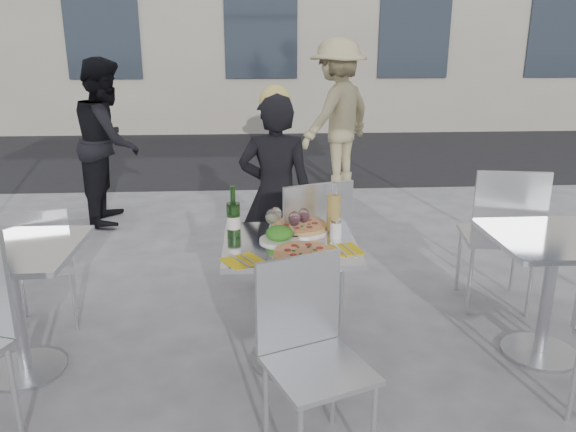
{
  "coord_description": "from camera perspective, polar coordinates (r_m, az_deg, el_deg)",
  "views": [
    {
      "loc": [
        -0.19,
        -2.87,
        1.79
      ],
      "look_at": [
        0.0,
        0.15,
        0.85
      ],
      "focal_mm": 35.0,
      "sensor_mm": 36.0,
      "label": 1
    }
  ],
  "objects": [
    {
      "name": "pedestrian_b",
      "position": [
        7.03,
        5.02,
        10.14
      ],
      "size": [
        1.32,
        1.33,
        1.85
      ],
      "primitive_type": "imported",
      "rotation": [
        0.0,
        0.0,
        3.94
      ],
      "color": "tan",
      "rests_on": "ground"
    },
    {
      "name": "street_asphalt",
      "position": [
        9.54,
        -2.4,
        6.47
      ],
      "size": [
        24.0,
        5.0,
        0.0
      ],
      "primitive_type": "cube",
      "color": "black",
      "rests_on": "ground"
    },
    {
      "name": "woman_diner",
      "position": [
        4.05,
        -1.26,
        2.12
      ],
      "size": [
        0.58,
        0.43,
        1.46
      ],
      "primitive_type": "imported",
      "rotation": [
        0.0,
        0.0,
        2.99
      ],
      "color": "black",
      "rests_on": "ground"
    },
    {
      "name": "side_table_left",
      "position": [
        3.39,
        -26.18,
        -6.25
      ],
      "size": [
        0.72,
        0.72,
        0.75
      ],
      "color": "#B7BABF",
      "rests_on": "ground"
    },
    {
      "name": "wineglass_red_b",
      "position": [
        3.13,
        1.59,
        -0.05
      ],
      "size": [
        0.07,
        0.07,
        0.16
      ],
      "color": "white",
      "rests_on": "main_table"
    },
    {
      "name": "side_chair_lfar",
      "position": [
        3.85,
        -23.77,
        -3.99
      ],
      "size": [
        0.47,
        0.48,
        0.83
      ],
      "rotation": [
        0.0,
        0.0,
        3.42
      ],
      "color": "silver",
      "rests_on": "ground"
    },
    {
      "name": "pedestrian_a",
      "position": [
        6.01,
        -17.82,
        7.24
      ],
      "size": [
        0.68,
        0.85,
        1.65
      ],
      "primitive_type": "imported",
      "rotation": [
        0.0,
        0.0,
        1.65
      ],
      "color": "black",
      "rests_on": "ground"
    },
    {
      "name": "pizza_far",
      "position": [
        3.26,
        1.19,
        -1.05
      ],
      "size": [
        0.36,
        0.36,
        0.03
      ],
      "color": "white",
      "rests_on": "main_table"
    },
    {
      "name": "wine_bottle",
      "position": [
        3.1,
        -5.56,
        -0.22
      ],
      "size": [
        0.07,
        0.07,
        0.29
      ],
      "color": "#285821",
      "rests_on": "main_table"
    },
    {
      "name": "ground",
      "position": [
        3.39,
        0.16,
        -14.64
      ],
      "size": [
        80.0,
        80.0,
        0.0
      ],
      "primitive_type": "plane",
      "color": "slate"
    },
    {
      "name": "side_table_right",
      "position": [
        3.56,
        25.17,
        -5.06
      ],
      "size": [
        0.72,
        0.72,
        0.75
      ],
      "color": "#B7BABF",
      "rests_on": "ground"
    },
    {
      "name": "main_table",
      "position": [
        3.13,
        0.17,
        -6.25
      ],
      "size": [
        0.72,
        0.72,
        0.75
      ],
      "color": "#B7BABF",
      "rests_on": "ground"
    },
    {
      "name": "sugar_shaker",
      "position": [
        3.11,
        4.87,
        -1.29
      ],
      "size": [
        0.06,
        0.06,
        0.11
      ],
      "color": "white",
      "rests_on": "main_table"
    },
    {
      "name": "carafe",
      "position": [
        3.19,
        4.66,
        0.43
      ],
      "size": [
        0.08,
        0.08,
        0.29
      ],
      "color": "#E7C462",
      "rests_on": "main_table"
    },
    {
      "name": "salad_plate",
      "position": [
        3.06,
        -0.87,
        -1.91
      ],
      "size": [
        0.22,
        0.22,
        0.09
      ],
      "color": "white",
      "rests_on": "main_table"
    },
    {
      "name": "napkin_left",
      "position": [
        2.8,
        -4.56,
        -4.55
      ],
      "size": [
        0.25,
        0.25,
        0.01
      ],
      "rotation": [
        0.0,
        0.0,
        0.53
      ],
      "color": "gold",
      "rests_on": "main_table"
    },
    {
      "name": "side_chair_rfar",
      "position": [
        4.01,
        20.95,
        -1.15
      ],
      "size": [
        0.53,
        0.54,
        1.01
      ],
      "rotation": [
        0.0,
        0.0,
        2.98
      ],
      "color": "silver",
      "rests_on": "ground"
    },
    {
      "name": "pizza_near",
      "position": [
        2.88,
        1.68,
        -3.72
      ],
      "size": [
        0.32,
        0.32,
        0.02
      ],
      "color": "#E6B05A",
      "rests_on": "main_table"
    },
    {
      "name": "chair_far",
      "position": [
        3.52,
        2.17,
        -2.68
      ],
      "size": [
        0.58,
        0.59,
        0.99
      ],
      "rotation": [
        0.0,
        0.0,
        3.49
      ],
      "color": "silver",
      "rests_on": "ground"
    },
    {
      "name": "wineglass_white_a",
      "position": [
        3.1,
        -1.68,
        -0.19
      ],
      "size": [
        0.07,
        0.07,
        0.16
      ],
      "color": "white",
      "rests_on": "main_table"
    },
    {
      "name": "napkin_right",
      "position": [
        2.95,
        5.61,
        -3.41
      ],
      "size": [
        0.22,
        0.22,
        0.01
      ],
      "rotation": [
        0.0,
        0.0,
        0.25
      ],
      "color": "gold",
      "rests_on": "main_table"
    },
    {
      "name": "wineglass_white_b",
      "position": [
        3.15,
        -1.25,
        0.08
      ],
      "size": [
        0.07,
        0.07,
        0.16
      ],
      "color": "white",
      "rests_on": "main_table"
    },
    {
      "name": "wineglass_red_a",
      "position": [
        3.07,
        0.66,
        -0.39
      ],
      "size": [
        0.07,
        0.07,
        0.16
      ],
      "color": "white",
      "rests_on": "main_table"
    },
    {
      "name": "chair_near",
      "position": [
        2.52,
        2.16,
        -12.69
      ],
      "size": [
        0.53,
        0.54,
        0.9
      ],
      "rotation": [
        0.0,
        0.0,
        0.38
      ],
      "color": "silver",
      "rests_on": "ground"
    }
  ]
}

